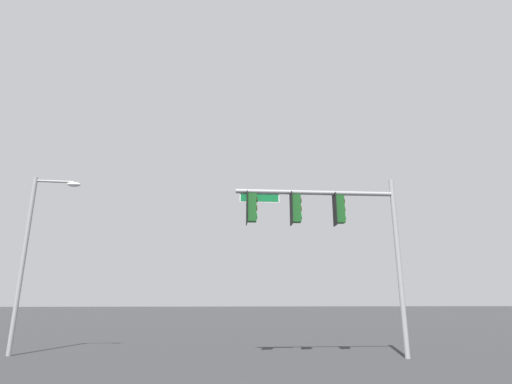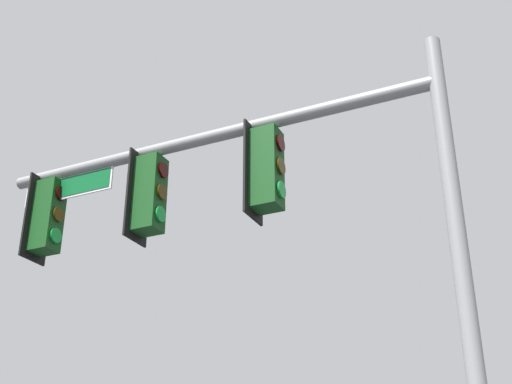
% 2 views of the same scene
% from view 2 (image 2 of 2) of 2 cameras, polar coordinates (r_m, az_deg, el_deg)
% --- Properties ---
extents(signal_pole_near, '(6.45, 0.78, 6.82)m').
position_cam_2_polar(signal_pole_near, '(9.04, -2.32, -1.29)').
color(signal_pole_near, gray).
rests_on(signal_pole_near, ground_plane).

